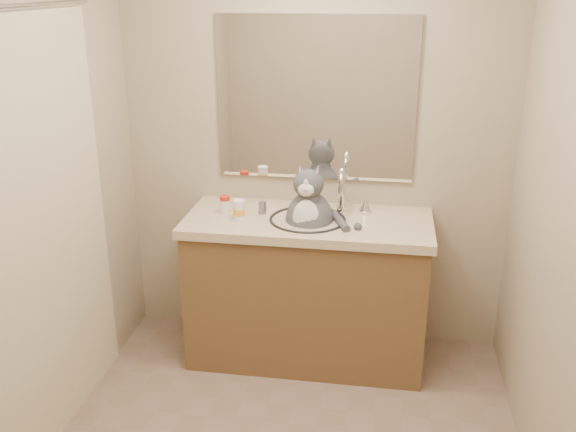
# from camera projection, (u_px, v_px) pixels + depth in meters

# --- Properties ---
(room) EXTENTS (2.22, 2.52, 2.42)m
(room) POSITION_uv_depth(u_px,v_px,m) (277.00, 220.00, 2.46)
(room) COLOR #806758
(room) RESTS_ON ground
(vanity) EXTENTS (1.34, 0.59, 1.12)m
(vanity) POSITION_uv_depth(u_px,v_px,m) (307.00, 286.00, 3.62)
(vanity) COLOR brown
(vanity) RESTS_ON ground
(mirror) EXTENTS (1.10, 0.02, 0.90)m
(mirror) POSITION_uv_depth(u_px,v_px,m) (316.00, 99.00, 3.52)
(mirror) COLOR white
(mirror) RESTS_ON room
(shower_curtain) EXTENTS (0.02, 1.30, 1.93)m
(shower_curtain) POSITION_uv_depth(u_px,v_px,m) (42.00, 235.00, 2.77)
(shower_curtain) COLOR beige
(shower_curtain) RESTS_ON ground
(cat) EXTENTS (0.37, 0.32, 0.53)m
(cat) POSITION_uv_depth(u_px,v_px,m) (309.00, 218.00, 3.45)
(cat) COLOR #46464B
(cat) RESTS_ON vanity
(pill_bottle_redcap) EXTENTS (0.06, 0.06, 0.10)m
(pill_bottle_redcap) POSITION_uv_depth(u_px,v_px,m) (225.00, 205.00, 3.54)
(pill_bottle_redcap) COLOR white
(pill_bottle_redcap) RESTS_ON vanity
(pill_bottle_orange) EXTENTS (0.08, 0.08, 0.11)m
(pill_bottle_orange) POSITION_uv_depth(u_px,v_px,m) (239.00, 210.00, 3.44)
(pill_bottle_orange) COLOR white
(pill_bottle_orange) RESTS_ON vanity
(grey_canister) EXTENTS (0.05, 0.05, 0.07)m
(grey_canister) POSITION_uv_depth(u_px,v_px,m) (262.00, 208.00, 3.54)
(grey_canister) COLOR slate
(grey_canister) RESTS_ON vanity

